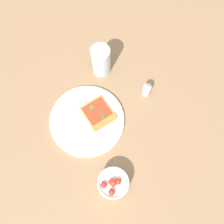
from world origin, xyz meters
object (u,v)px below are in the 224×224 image
at_px(pizza_slice_main, 99,115).
at_px(pepper_shaker, 147,90).
at_px(soda_glass, 101,62).
at_px(salad_bowl, 113,183).
at_px(plate, 87,121).

height_order(pizza_slice_main, pepper_shaker, pepper_shaker).
bearing_deg(pepper_shaker, pizza_slice_main, -130.26).
distance_m(soda_glass, pepper_shaker, 0.20).
relative_size(salad_bowl, pepper_shaker, 1.54).
height_order(plate, pizza_slice_main, pizza_slice_main).
xyz_separation_m(plate, salad_bowl, (0.17, -0.17, 0.02)).
distance_m(plate, soda_glass, 0.23).
bearing_deg(pizza_slice_main, salad_bowl, -56.87).
relative_size(plate, pepper_shaker, 4.00).
distance_m(pizza_slice_main, salad_bowl, 0.25).
xyz_separation_m(pizza_slice_main, soda_glass, (-0.07, 0.19, 0.04)).
bearing_deg(pepper_shaker, salad_bowl, -89.01).
bearing_deg(soda_glass, pepper_shaker, -9.54).
bearing_deg(salad_bowl, pizza_slice_main, 123.13).
bearing_deg(pizza_slice_main, soda_glass, 109.64).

